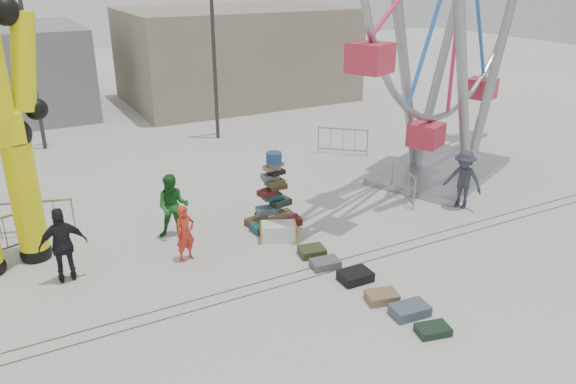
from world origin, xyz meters
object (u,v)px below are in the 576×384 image
steamer_trunk (278,231)px  pedestrian_red (185,233)px  barricade_dummy_b (5,235)px  lamp_post_left (29,39)px  suitcase_tower (273,205)px  lamp_post_right (215,34)px  pedestrian_black (63,245)px  pedestrian_grey (463,179)px  barricade_wheel_front (403,182)px  pedestrian_green (173,206)px  barricade_wheel_back (343,141)px  barricade_dummy_c (36,218)px

steamer_trunk → pedestrian_red: (-2.65, 0.10, 0.52)m
steamer_trunk → barricade_dummy_b: (-6.75, 2.67, 0.31)m
lamp_post_left → steamer_trunk: 13.69m
suitcase_tower → barricade_dummy_b: bearing=163.8°
lamp_post_left → pedestrian_red: 12.77m
suitcase_tower → barricade_dummy_b: size_ratio=1.14×
lamp_post_left → suitcase_tower: lamp_post_left is taller
lamp_post_right → pedestrian_red: bearing=-116.3°
pedestrian_red → pedestrian_black: pedestrian_black is taller
lamp_post_right → pedestrian_grey: size_ratio=4.25×
suitcase_tower → barricade_wheel_front: bearing=-3.4°
lamp_post_left → steamer_trunk: lamp_post_left is taller
steamer_trunk → pedestrian_green: bearing=171.1°
pedestrian_red → pedestrian_grey: size_ratio=0.81×
lamp_post_right → lamp_post_left: same height
suitcase_tower → pedestrian_grey: bearing=-17.3°
barricade_wheel_front → pedestrian_black: size_ratio=1.04×
barricade_dummy_b → barricade_wheel_back: size_ratio=1.00×
barricade_wheel_back → pedestrian_grey: size_ratio=1.06×
steamer_trunk → pedestrian_black: size_ratio=0.53×
barricade_dummy_b → barricade_dummy_c: (0.83, 0.74, 0.00)m
pedestrian_green → barricade_wheel_back: bearing=49.4°
barricade_dummy_c → barricade_wheel_front: same height
steamer_trunk → barricade_dummy_c: 6.84m
steamer_trunk → barricade_dummy_c: barricade_dummy_c is taller
pedestrian_grey → pedestrian_black: bearing=-119.3°
suitcase_tower → lamp_post_left: bearing=112.0°
lamp_post_left → pedestrian_red: bearing=-80.5°
lamp_post_right → pedestrian_green: 10.47m
barricade_dummy_b → pedestrian_grey: (12.91, -3.43, 0.39)m
steamer_trunk → barricade_dummy_b: 7.26m
suitcase_tower → pedestrian_black: 5.87m
barricade_dummy_c → barricade_wheel_front: size_ratio=1.00×
lamp_post_right → pedestrian_black: lamp_post_right is taller
barricade_dummy_b → pedestrian_black: 2.53m
lamp_post_right → suitcase_tower: 10.24m
barricade_wheel_front → barricade_dummy_c: bearing=94.5°
lamp_post_right → barricade_dummy_c: lamp_post_right is taller
suitcase_tower → pedestrian_red: size_ratio=1.50×
pedestrian_red → pedestrian_green: 1.48m
barricade_dummy_b → pedestrian_black: size_ratio=1.04×
barricade_dummy_c → pedestrian_red: size_ratio=1.32×
steamer_trunk → barricade_dummy_b: barricade_dummy_b is taller
suitcase_tower → pedestrian_red: 3.05m
lamp_post_left → pedestrian_red: size_ratio=5.27×
barricade_dummy_b → pedestrian_green: (4.25, -1.12, 0.38)m
lamp_post_left → barricade_dummy_b: 10.46m
lamp_post_right → barricade_wheel_back: lamp_post_right is taller
barricade_wheel_back → pedestrian_red: (-8.49, -5.48, 0.21)m
lamp_post_right → pedestrian_red: (-4.97, -10.05, -3.72)m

